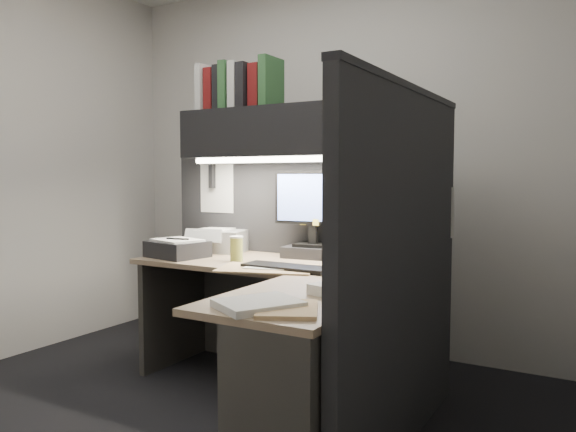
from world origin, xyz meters
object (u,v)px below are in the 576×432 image
object	(u,v)px
overhead_shelf	(298,131)
keyboard	(287,267)
desk	(276,343)
notebook_stack	(177,249)
monitor	(313,224)
coffee_cup	(236,250)
telephone	(373,255)
printer	(219,241)

from	to	relation	value
overhead_shelf	keyboard	xyz separation A→B (m)	(0.15, -0.39, -0.76)
desk	notebook_stack	bearing A→B (deg)	156.29
overhead_shelf	monitor	distance (m)	0.57
desk	notebook_stack	xyz separation A→B (m)	(-0.98, 0.43, 0.34)
desk	overhead_shelf	world-z (taller)	overhead_shelf
monitor	coffee_cup	bearing A→B (deg)	-138.92
monitor	telephone	world-z (taller)	monitor
overhead_shelf	monitor	world-z (taller)	overhead_shelf
printer	keyboard	bearing A→B (deg)	-43.06
overhead_shelf	notebook_stack	bearing A→B (deg)	-154.44
notebook_stack	overhead_shelf	bearing A→B (deg)	25.56
desk	telephone	bearing A→B (deg)	77.26
telephone	desk	bearing A→B (deg)	-68.82
coffee_cup	keyboard	bearing A→B (deg)	-14.83
desk	printer	distance (m)	1.26
desk	overhead_shelf	xyz separation A→B (m)	(-0.30, 0.75, 1.06)
printer	overhead_shelf	bearing A→B (deg)	-17.12
overhead_shelf	printer	size ratio (longest dim) A/B	4.34
coffee_cup	notebook_stack	bearing A→B (deg)	-174.86
overhead_shelf	printer	distance (m)	0.93
overhead_shelf	monitor	bearing A→B (deg)	43.63
monitor	keyboard	size ratio (longest dim) A/B	1.09
keyboard	monitor	bearing A→B (deg)	99.89
keyboard	desk	bearing A→B (deg)	-67.22
monitor	coffee_cup	distance (m)	0.50
monitor	notebook_stack	xyz separation A→B (m)	(-0.75, -0.39, -0.16)
desk	coffee_cup	world-z (taller)	coffee_cup
telephone	notebook_stack	size ratio (longest dim) A/B	0.75
printer	notebook_stack	xyz separation A→B (m)	(-0.06, -0.36, -0.02)
keyboard	notebook_stack	bearing A→B (deg)	175.23
desk	overhead_shelf	distance (m)	1.33
telephone	monitor	bearing A→B (deg)	-151.37
keyboard	printer	world-z (taller)	printer
coffee_cup	printer	world-z (taller)	printer
coffee_cup	desk	bearing A→B (deg)	-40.05
overhead_shelf	printer	bearing A→B (deg)	177.06
keyboard	coffee_cup	bearing A→B (deg)	165.18
printer	desk	bearing A→B (deg)	-54.62
desk	keyboard	xyz separation A→B (m)	(-0.15, 0.36, 0.30)
telephone	printer	distance (m)	1.10
overhead_shelf	coffee_cup	xyz separation A→B (m)	(-0.25, -0.29, -0.70)
monitor	notebook_stack	distance (m)	0.86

